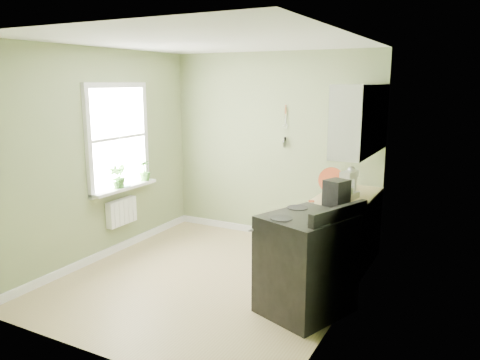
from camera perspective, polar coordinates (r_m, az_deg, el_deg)
The scene contains 21 objects.
floor at distance 5.67m, azimuth -3.76°, elevation -11.95°, with size 3.20×3.60×0.02m, color tan.
ceiling at distance 5.20m, azimuth -4.18°, elevation 16.62°, with size 3.20×3.60×0.02m, color white.
wall_back at distance 6.85m, azimuth 4.03°, elevation 4.07°, with size 3.20×0.02×2.70m, color gray.
wall_left at distance 6.26m, azimuth -16.62°, elevation 2.86°, with size 0.02×3.60×2.70m, color gray.
wall_right at distance 4.64m, azimuth 13.22°, elevation 0.04°, with size 0.02×3.60×2.70m, color gray.
base_cabinets at distance 5.89m, azimuth 12.37°, elevation -6.64°, with size 0.60×1.60×0.87m, color silver.
countertop at distance 5.77m, azimuth 12.48°, elevation -2.33°, with size 0.64×1.60×0.04m, color tan.
upper_cabinets at distance 5.68m, azimuth 14.50°, elevation 7.19°, with size 0.35×1.40×0.80m, color silver.
window at distance 6.43m, azimuth -14.69°, elevation 4.99°, with size 0.06×1.14×1.44m.
window_sill at distance 6.49m, azimuth -13.90°, elevation -0.91°, with size 0.18×1.14×0.04m, color white.
radiator at distance 6.55m, azimuth -14.25°, elevation -3.78°, with size 0.12×0.50×0.35m, color white.
wall_utensils at distance 6.72m, azimuth 5.52°, elevation 5.73°, with size 0.02×0.14×0.58m.
stove at distance 4.76m, azimuth 8.07°, elevation -10.04°, with size 0.98×1.02×1.13m.
stand_mixer at distance 5.73m, azimuth 13.11°, elevation -0.64°, with size 0.23×0.33×0.37m.
kettle at distance 5.97m, azimuth 11.23°, elevation -0.68°, with size 0.18×0.11×0.18m.
coffee_maker at distance 5.04m, azimuth 11.63°, elevation -2.10°, with size 0.27×0.28×0.36m.
red_tray at distance 5.95m, azimuth 11.07°, elevation -0.03°, with size 0.33×0.33×0.02m, color #D2512C.
jar at distance 5.26m, azimuth 8.69°, elevation -2.88°, with size 0.07×0.07×0.07m.
plant_a at distance 6.32m, azimuth -14.93°, elevation 0.32°, with size 0.16×0.11×0.31m, color #46832F.
plant_b at distance 6.38m, azimuth -14.42°, elevation 0.45°, with size 0.17×0.14×0.31m, color #46832F.
plant_c at distance 6.76m, azimuth -11.55°, elevation 1.12°, with size 0.16×0.16×0.29m, color #46832F.
Camera 1 is at (2.73, -4.41, 2.27)m, focal length 35.00 mm.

